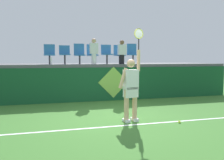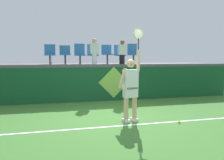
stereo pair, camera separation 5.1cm
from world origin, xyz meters
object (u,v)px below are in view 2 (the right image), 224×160
tennis_ball (179,122)px  spectator_1 (122,52)px  water_bottle (51,61)px  spectator_0 (94,51)px  tennis_player (131,87)px  stadium_chair_6 (133,53)px  stadium_chair_5 (120,53)px  stadium_chair_3 (93,53)px  stadium_chair_2 (80,53)px  stadium_chair_0 (50,53)px  stadium_chair_4 (107,53)px  stadium_chair_1 (65,53)px

tennis_ball → spectator_1: (-0.36, 4.03, 1.97)m
water_bottle → spectator_0: bearing=3.7°
tennis_player → stadium_chair_6: 4.36m
stadium_chair_5 → spectator_1: size_ratio=0.82×
stadium_chair_3 → spectator_1: bearing=-19.3°
water_bottle → stadium_chair_6: bearing=8.5°
water_bottle → stadium_chair_2: (1.16, 0.53, 0.33)m
stadium_chair_0 → spectator_1: (2.97, -0.42, 0.07)m
stadium_chair_4 → stadium_chair_6: 1.20m
tennis_player → stadium_chair_6: bearing=69.8°
tennis_player → water_bottle: 4.08m
stadium_chair_2 → spectator_0: spectator_0 is taller
stadium_chair_4 → tennis_ball: bearing=-78.1°
water_bottle → stadium_chair_1: size_ratio=0.35×
spectator_0 → stadium_chair_4: bearing=32.8°
stadium_chair_3 → stadium_chair_5: 1.20m
stadium_chair_1 → spectator_1: spectator_1 is taller
stadium_chair_2 → stadium_chair_5: 1.75m
tennis_player → tennis_ball: 1.60m
stadium_chair_1 → stadium_chair_4: (1.79, 0.00, 0.03)m
tennis_player → water_bottle: size_ratio=9.06×
stadium_chair_0 → stadium_chair_2: stadium_chair_2 is taller
stadium_chair_0 → stadium_chair_5: size_ratio=0.98×
tennis_ball → stadium_chair_0: stadium_chair_0 is taller
spectator_0 → water_bottle: bearing=-176.3°
stadium_chair_2 → stadium_chair_6: size_ratio=0.96×
water_bottle → spectator_1: bearing=2.0°
tennis_ball → tennis_player: bearing=158.3°
tennis_player → stadium_chair_1: 4.36m
spectator_0 → tennis_player: bearing=-84.2°
stadium_chair_1 → stadium_chair_6: size_ratio=0.87×
stadium_chair_0 → stadium_chair_6: stadium_chair_6 is taller
tennis_player → stadium_chair_6: (1.47, 3.98, 1.01)m
tennis_player → stadium_chair_3: bearing=95.2°
tennis_ball → water_bottle: (-3.28, 3.93, 1.58)m
stadium_chair_4 → stadium_chair_6: bearing=0.4°
stadium_chair_2 → stadium_chair_3: bearing=-0.2°
stadium_chair_0 → spectator_0: 1.82m
spectator_0 → stadium_chair_3: bearing=90.0°
stadium_chair_0 → stadium_chair_2: size_ratio=0.95×
stadium_chair_5 → spectator_0: bearing=-161.1°
stadium_chair_2 → stadium_chair_3: size_ratio=1.03×
stadium_chair_0 → stadium_chair_6: size_ratio=0.91×
stadium_chair_4 → stadium_chair_5: size_ratio=1.01×
stadium_chair_5 → stadium_chair_2: bearing=179.9°
tennis_ball → stadium_chair_4: 4.94m
stadium_chair_3 → tennis_player: bearing=-84.8°
tennis_ball → stadium_chair_3: bearing=109.4°
stadium_chair_0 → stadium_chair_1: size_ratio=1.05×
water_bottle → stadium_chair_0: size_ratio=0.34×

